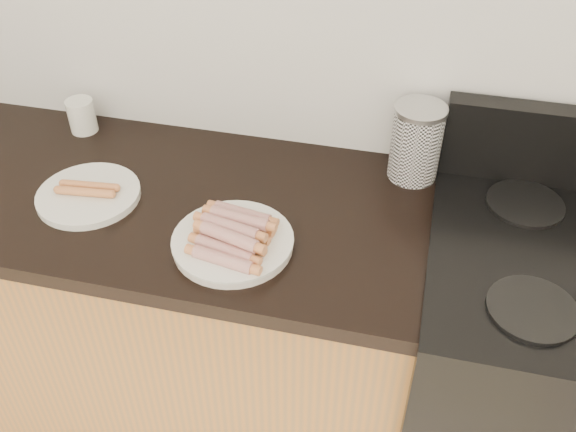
% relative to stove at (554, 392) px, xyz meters
% --- Properties ---
extents(cabinet_base, '(2.20, 0.59, 0.86)m').
position_rel_stove_xyz_m(cabinet_base, '(-1.48, 0.01, -0.03)').
color(cabinet_base, '#A16629').
rests_on(cabinet_base, floor).
extents(stove, '(0.76, 0.65, 0.91)m').
position_rel_stove_xyz_m(stove, '(0.00, 0.00, 0.00)').
color(stove, black).
rests_on(stove, floor).
extents(burner_near_left, '(0.18, 0.18, 0.01)m').
position_rel_stove_xyz_m(burner_near_left, '(-0.17, -0.17, 0.46)').
color(burner_near_left, black).
rests_on(burner_near_left, stove).
extents(burner_far_left, '(0.18, 0.18, 0.01)m').
position_rel_stove_xyz_m(burner_far_left, '(-0.17, 0.17, 0.46)').
color(burner_far_left, black).
rests_on(burner_far_left, stove).
extents(main_plate, '(0.33, 0.33, 0.02)m').
position_rel_stove_xyz_m(main_plate, '(-0.80, -0.12, 0.45)').
color(main_plate, silver).
rests_on(main_plate, counter_slab).
extents(side_plate, '(0.26, 0.26, 0.02)m').
position_rel_stove_xyz_m(side_plate, '(-1.19, -0.03, 0.45)').
color(side_plate, white).
rests_on(side_plate, counter_slab).
extents(hotdog_pile, '(0.14, 0.21, 0.05)m').
position_rel_stove_xyz_m(hotdog_pile, '(-0.80, -0.12, 0.48)').
color(hotdog_pile, maroon).
rests_on(hotdog_pile, main_plate).
extents(plain_sausages, '(0.13, 0.06, 0.02)m').
position_rel_stove_xyz_m(plain_sausages, '(-1.19, -0.03, 0.47)').
color(plain_sausages, '#CE6A49').
rests_on(plain_sausages, side_plate).
extents(canister, '(0.13, 0.13, 0.20)m').
position_rel_stove_xyz_m(canister, '(-0.44, 0.24, 0.54)').
color(canister, white).
rests_on(canister, counter_slab).
extents(mug, '(0.08, 0.08, 0.09)m').
position_rel_stove_xyz_m(mug, '(-1.35, 0.24, 0.49)').
color(mug, white).
rests_on(mug, counter_slab).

